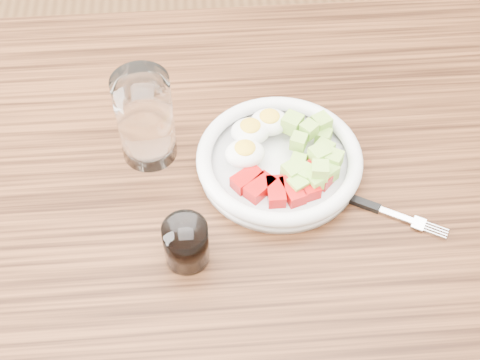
# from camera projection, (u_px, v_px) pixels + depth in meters

# --- Properties ---
(dining_table) EXTENTS (1.50, 0.90, 0.77)m
(dining_table) POSITION_uv_depth(u_px,v_px,m) (247.00, 236.00, 1.06)
(dining_table) COLOR brown
(dining_table) RESTS_ON ground
(bowl) EXTENTS (0.25, 0.25, 0.06)m
(bowl) POSITION_uv_depth(u_px,v_px,m) (279.00, 159.00, 1.00)
(bowl) COLOR white
(bowl) RESTS_ON dining_table
(fork) EXTENTS (0.17, 0.11, 0.01)m
(fork) POSITION_uv_depth(u_px,v_px,m) (366.00, 205.00, 0.97)
(fork) COLOR black
(fork) RESTS_ON dining_table
(water_glass) EXTENTS (0.08, 0.08, 0.15)m
(water_glass) POSITION_uv_depth(u_px,v_px,m) (145.00, 118.00, 0.98)
(water_glass) COLOR white
(water_glass) RESTS_ON dining_table
(coffee_glass) EXTENTS (0.06, 0.06, 0.07)m
(coffee_glass) POSITION_uv_depth(u_px,v_px,m) (186.00, 243.00, 0.89)
(coffee_glass) COLOR white
(coffee_glass) RESTS_ON dining_table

